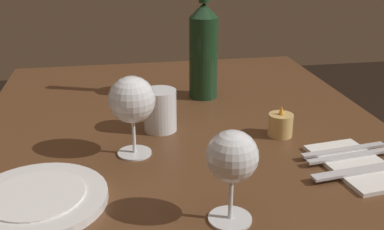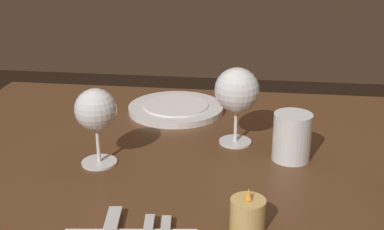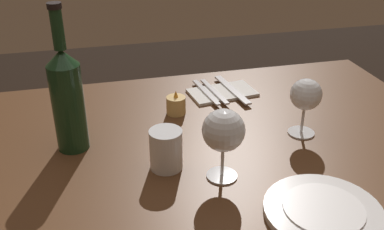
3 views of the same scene
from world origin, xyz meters
TOP-DOWN VIEW (x-y plane):
  - dining_table at (0.00, 0.00)m, footprint 1.30×0.90m
  - wine_glass_left at (0.01, -0.11)m, footprint 0.09×0.09m
  - wine_glass_right at (0.26, 0.01)m, footprint 0.08×0.08m
  - water_tumbler at (-0.10, -0.05)m, footprint 0.07×0.07m
  - votive_candle at (-0.02, 0.19)m, footprint 0.05×0.05m
  - dinner_plate at (0.16, -0.28)m, footprint 0.22×0.22m

SIDE VIEW (x-z plane):
  - dining_table at x=0.00m, z-range 0.28..1.02m
  - dinner_plate at x=0.16m, z-range 0.74..0.76m
  - votive_candle at x=-0.02m, z-range 0.73..0.80m
  - water_tumbler at x=-0.10m, z-range 0.74..0.83m
  - wine_glass_right at x=0.26m, z-range 0.77..0.91m
  - wine_glass_left at x=0.01m, z-range 0.77..0.93m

